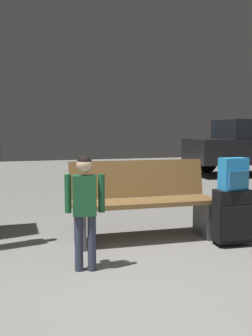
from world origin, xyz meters
TOP-DOWN VIEW (x-y plane):
  - ground_plane at (0.00, 4.00)m, footprint 18.00×18.00m
  - bench at (0.55, 1.59)m, footprint 1.62×0.59m
  - suitcase at (1.39, 1.09)m, footprint 0.39×0.26m
  - backpack_bright at (1.39, 1.09)m, footprint 0.29×0.20m
  - child at (-0.25, 0.84)m, footprint 0.34×0.23m

SIDE VIEW (x-z plane):
  - ground_plane at x=0.00m, z-range -0.10..0.00m
  - suitcase at x=1.39m, z-range 0.02..0.62m
  - bench at x=0.55m, z-range 0.00..0.88m
  - child at x=-0.25m, z-range 0.12..1.14m
  - backpack_bright at x=1.39m, z-range 0.60..0.94m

